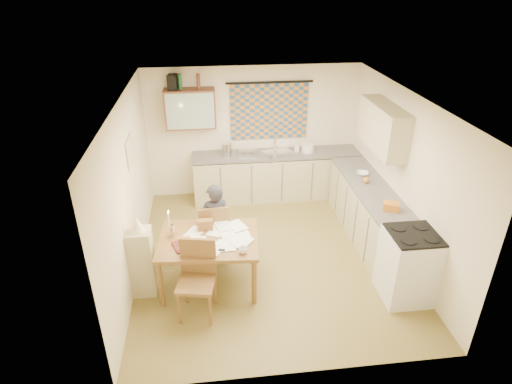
{
  "coord_description": "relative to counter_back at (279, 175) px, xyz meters",
  "views": [
    {
      "loc": [
        -0.87,
        -5.48,
        4.0
      ],
      "look_at": [
        -0.19,
        0.2,
        1.03
      ],
      "focal_mm": 30.0,
      "sensor_mm": 36.0,
      "label": 1
    }
  ],
  "objects": [
    {
      "name": "lampshade",
      "position": [
        -2.32,
        -2.6,
        0.66
      ],
      "size": [
        0.2,
        0.2,
        0.22
      ],
      "primitive_type": "cone",
      "color": "#F1E6C7",
      "rests_on": "shelf_stand"
    },
    {
      "name": "wall_cabinet_glass",
      "position": [
        -1.63,
        -0.04,
        1.35
      ],
      "size": [
        0.84,
        0.02,
        0.64
      ],
      "primitive_type": "cube",
      "color": "#99B2A5",
      "rests_on": "wall_back"
    },
    {
      "name": "floor",
      "position": [
        -0.48,
        -1.95,
        -0.46
      ],
      "size": [
        4.0,
        4.5,
        0.02
      ],
      "primitive_type": "cube",
      "color": "olive",
      "rests_on": "ground"
    },
    {
      "name": "dish_rack",
      "position": [
        -0.62,
        0.0,
        0.5
      ],
      "size": [
        0.4,
        0.35,
        0.06
      ],
      "primitive_type": "cube",
      "rotation": [
        0.0,
        0.0,
        -0.17
      ],
      "color": "silver",
      "rests_on": "counter_back"
    },
    {
      "name": "shelf_stand",
      "position": [
        -2.32,
        -2.6,
        0.05
      ],
      "size": [
        0.32,
        0.3,
        1.0
      ],
      "primitive_type": "cube",
      "color": "tan",
      "rests_on": "floor"
    },
    {
      "name": "eyeglasses",
      "position": [
        -1.27,
        -2.82,
        0.31
      ],
      "size": [
        0.14,
        0.07,
        0.02
      ],
      "primitive_type": "cube",
      "rotation": [
        0.0,
        0.0,
        -0.22
      ],
      "color": "black",
      "rests_on": "dining_table"
    },
    {
      "name": "wall_back",
      "position": [
        -0.48,
        0.31,
        0.8
      ],
      "size": [
        4.0,
        0.02,
        2.5
      ],
      "primitive_type": "cube",
      "color": "#F5E8C3",
      "rests_on": "floor"
    },
    {
      "name": "ceiling",
      "position": [
        -0.48,
        -1.95,
        2.06
      ],
      "size": [
        4.0,
        4.5,
        0.02
      ],
      "primitive_type": "cube",
      "color": "white",
      "rests_on": "floor"
    },
    {
      "name": "window_blind",
      "position": [
        -0.18,
        0.27,
        1.2
      ],
      "size": [
        1.45,
        0.03,
        1.05
      ],
      "primitive_type": "cube",
      "color": "#295076",
      "rests_on": "wall_back"
    },
    {
      "name": "book",
      "position": [
        -1.83,
        -2.56,
        0.31
      ],
      "size": [
        0.2,
        0.25,
        0.02
      ],
      "primitive_type": "imported",
      "rotation": [
        0.0,
        0.0,
        0.07
      ],
      "color": "orange",
      "rests_on": "dining_table"
    },
    {
      "name": "counter_right",
      "position": [
        1.22,
        -1.83,
        -0.0
      ],
      "size": [
        0.62,
        2.95,
        0.92
      ],
      "color": "tan",
      "rests_on": "floor"
    },
    {
      "name": "tap",
      "position": [
        -0.07,
        0.18,
        0.61
      ],
      "size": [
        0.03,
        0.03,
        0.28
      ],
      "primitive_type": "cylinder",
      "rotation": [
        0.0,
        0.0,
        -0.0
      ],
      "color": "silver",
      "rests_on": "counter_back"
    },
    {
      "name": "counter_back",
      "position": [
        0.0,
        0.0,
        0.0
      ],
      "size": [
        3.3,
        0.62,
        0.92
      ],
      "color": "tan",
      "rests_on": "floor"
    },
    {
      "name": "speaker",
      "position": [
        -1.9,
        0.13,
        1.83
      ],
      "size": [
        0.19,
        0.22,
        0.26
      ],
      "primitive_type": "cube",
      "rotation": [
        0.0,
        0.0,
        -0.17
      ],
      "color": "black",
      "rests_on": "wall_cabinet"
    },
    {
      "name": "bowl",
      "position": [
        1.22,
        -1.13,
        0.49
      ],
      "size": [
        0.32,
        0.32,
        0.05
      ],
      "primitive_type": "imported",
      "rotation": [
        0.0,
        0.0,
        -0.32
      ],
      "color": "white",
      "rests_on": "counter_right"
    },
    {
      "name": "curtain_rod",
      "position": [
        -0.18,
        0.25,
        1.75
      ],
      "size": [
        1.6,
        0.04,
        0.04
      ],
      "primitive_type": "cylinder",
      "rotation": [
        0.0,
        1.57,
        0.0
      ],
      "color": "black",
      "rests_on": "wall_back"
    },
    {
      "name": "wall_cabinet",
      "position": [
        -1.63,
        0.13,
        1.35
      ],
      "size": [
        0.9,
        0.34,
        0.7
      ],
      "primitive_type": "cube",
      "color": "brown",
      "rests_on": "wall_back"
    },
    {
      "name": "mixing_bowl",
      "position": [
        0.54,
        0.0,
        0.55
      ],
      "size": [
        0.29,
        0.29,
        0.16
      ],
      "primitive_type": "cylinder",
      "rotation": [
        0.0,
        0.0,
        0.22
      ],
      "color": "white",
      "rests_on": "counter_back"
    },
    {
      "name": "stove",
      "position": [
        1.22,
        -3.1,
        0.05
      ],
      "size": [
        0.65,
        0.65,
        1.01
      ],
      "color": "white",
      "rests_on": "floor"
    },
    {
      "name": "dining_table",
      "position": [
        -1.42,
        -2.51,
        -0.07
      ],
      "size": [
        1.43,
        1.13,
        0.75
      ],
      "rotation": [
        0.0,
        0.0,
        -0.08
      ],
      "color": "brown",
      "rests_on": "floor"
    },
    {
      "name": "wall_left",
      "position": [
        -2.49,
        -1.95,
        0.8
      ],
      "size": [
        0.02,
        4.5,
        2.5
      ],
      "primitive_type": "cube",
      "color": "#F5E8C3",
      "rests_on": "floor"
    },
    {
      "name": "upper_cabinet_right",
      "position": [
        1.35,
        -1.4,
        1.4
      ],
      "size": [
        0.34,
        1.3,
        0.7
      ],
      "primitive_type": "cube",
      "color": "tan",
      "rests_on": "wall_right"
    },
    {
      "name": "orange_bag",
      "position": [
        1.22,
        -2.34,
        0.53
      ],
      "size": [
        0.27,
        0.24,
        0.12
      ],
      "primitive_type": "cube",
      "rotation": [
        0.0,
        0.0,
        -0.43
      ],
      "color": "orange",
      "rests_on": "counter_right"
    },
    {
      "name": "kettle",
      "position": [
        -1.01,
        0.0,
        0.59
      ],
      "size": [
        0.23,
        0.23,
        0.24
      ],
      "primitive_type": "cylinder",
      "rotation": [
        0.0,
        0.0,
        0.34
      ],
      "color": "silver",
      "rests_on": "counter_back"
    },
    {
      "name": "fruit_orange",
      "position": [
        1.17,
        -1.44,
        0.52
      ],
      "size": [
        0.1,
        0.1,
        0.1
      ],
      "primitive_type": "sphere",
      "color": "orange",
      "rests_on": "counter_right"
    },
    {
      "name": "papers",
      "position": [
        -1.22,
        -2.55,
        0.31
      ],
      "size": [
        0.98,
        0.89,
        0.02
      ],
      "rotation": [
        0.0,
        0.0,
        -0.08
      ],
      "color": "white",
      "rests_on": "dining_table"
    },
    {
      "name": "magazine",
      "position": [
        -1.86,
        -2.71,
        0.31
      ],
      "size": [
        0.39,
        0.42,
        0.03
      ],
      "primitive_type": "imported",
      "rotation": [
        0.0,
        0.0,
        0.34
      ],
      "color": "maroon",
      "rests_on": "dining_table"
    },
    {
      "name": "bottle_brown",
      "position": [
        -1.46,
        0.13,
        1.83
      ],
      "size": [
        0.08,
        0.08,
        0.26
      ],
      "primitive_type": "cylinder",
      "rotation": [
        0.0,
        0.0,
        0.13
      ],
      "color": "brown",
      "rests_on": "wall_cabinet"
    },
    {
      "name": "candle",
      "position": [
        -1.92,
        -2.45,
        0.59
      ],
      "size": [
        0.03,
        0.03,
        0.22
      ],
      "primitive_type": "cylinder",
      "rotation": [
        0.0,
        0.0,
        0.2
      ],
      "color": "white",
      "rests_on": "dining_table"
    },
    {
      "name": "orange_box",
      "position": [
        -1.74,
        -2.76,
        0.32
      ],
      "size": [
        0.14,
        0.12,
        0.04
      ],
      "primitive_type": "cube",
      "rotation": [
        0.0,
        0.0,
        -0.41
      ],
      "color": "orange",
      "rests_on": "dining_table"
    },
    {
      "name": "candle_holder",
      "position": [
        -1.9,
        -2.39,
        0.39
      ],
      "size": [
        0.07,
        0.07,
        0.18
      ],
      "primitive_type": "cylinder",
      "rotation": [
        0.0,
        0.0,
        0.23
      ],
      "color": "silver",
      "rests_on": "dining_table"
    },
    {
      "name": "chair_near",
      "position": [
        -1.59,
        -3.1,
        -0.13
      ],
      "size": [
        0.54,
        0.54,
        1.02
      ],
      "rotation": [
        0.0,
        0.0,
        -0.19
      ],
      "color": "brown",
      "rests_on": "floor"
    },
    {
      "name": "mug",
      "position": [
        -0.97,
        -2.9,
        0.34
      ],
      "size": [
        0.19,
        0.19,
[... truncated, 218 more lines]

